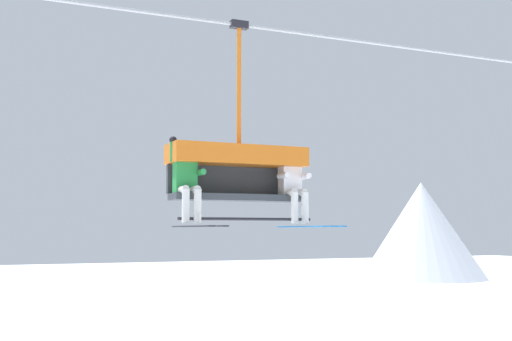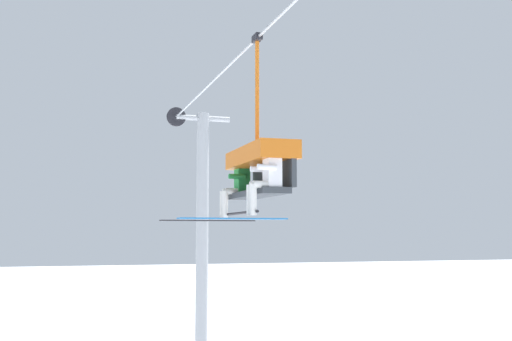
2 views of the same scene
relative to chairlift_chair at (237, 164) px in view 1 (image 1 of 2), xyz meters
name	(u,v)px [view 1 (image 1 of 2)]	position (x,y,z in m)	size (l,w,h in m)	color
mountain_peak_central	(422,230)	(43.26, 51.40, -1.01)	(14.29, 14.29, 11.07)	silver
lift_cable	(279,30)	(0.68, -0.07, 2.19)	(19.28, 0.05, 0.05)	#9EA3A8
chairlift_chair	(237,164)	(0.00, 0.00, 0.00)	(2.15, 0.74, 3.13)	#33383D
skier_green	(187,180)	(-0.87, -0.21, -0.29)	(0.48, 1.70, 1.34)	#23843D
skier_white	(294,185)	(0.86, -0.22, -0.31)	(0.46, 1.70, 1.23)	silver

